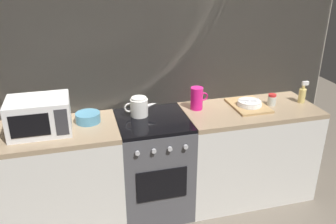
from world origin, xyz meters
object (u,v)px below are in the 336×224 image
at_px(stove_unit, 154,165).
at_px(dish_pile, 249,104).
at_px(microwave, 39,115).
at_px(spray_bottle, 302,94).
at_px(mixing_bowl, 88,117).
at_px(kettle, 139,107).
at_px(spice_jar, 272,100).
at_px(pitcher, 197,98).

bearing_deg(stove_unit, dish_pile, 2.35).
bearing_deg(dish_pile, microwave, -178.91).
xyz_separation_m(stove_unit, microwave, (-0.88, 0.00, 0.59)).
bearing_deg(dish_pile, spray_bottle, -2.75).
distance_m(mixing_bowl, dish_pile, 1.42).
height_order(kettle, dish_pile, kettle).
relative_size(microwave, dish_pile, 1.15).
bearing_deg(stove_unit, spice_jar, 1.24).
xyz_separation_m(stove_unit, spice_jar, (1.12, 0.02, 0.50)).
bearing_deg(pitcher, spray_bottle, -6.02).
bearing_deg(microwave, mixing_bowl, 12.61).
bearing_deg(pitcher, kettle, -178.51).
height_order(stove_unit, microwave, microwave).
height_order(pitcher, dish_pile, pitcher).
bearing_deg(spray_bottle, dish_pile, 177.25).
bearing_deg(spray_bottle, pitcher, 173.98).
relative_size(kettle, spice_jar, 2.71).
bearing_deg(mixing_bowl, dish_pile, -1.91).
distance_m(stove_unit, spray_bottle, 1.52).
xyz_separation_m(microwave, pitcher, (1.31, 0.11, -0.03)).
distance_m(kettle, spice_jar, 1.21).
relative_size(kettle, spray_bottle, 1.40).
height_order(kettle, mixing_bowl, kettle).
relative_size(stove_unit, kettle, 3.16).
xyz_separation_m(dish_pile, spice_jar, (0.22, -0.01, 0.03)).
relative_size(dish_pile, spray_bottle, 1.97).
distance_m(pitcher, spice_jar, 0.70).
bearing_deg(stove_unit, microwave, 179.81).
relative_size(mixing_bowl, spray_bottle, 0.99).
xyz_separation_m(kettle, pitcher, (0.52, 0.01, 0.02)).
distance_m(mixing_bowl, pitcher, 0.95).
height_order(kettle, spray_bottle, spray_bottle).
bearing_deg(pitcher, microwave, -175.06).
relative_size(microwave, spray_bottle, 2.27).
bearing_deg(dish_pile, kettle, 176.18).
relative_size(dish_pile, spice_jar, 3.81).
bearing_deg(stove_unit, pitcher, 15.25).
relative_size(stove_unit, spice_jar, 8.57).
height_order(spice_jar, spray_bottle, spray_bottle).
distance_m(mixing_bowl, spice_jar, 1.64).
bearing_deg(spice_jar, stove_unit, -178.76).
height_order(microwave, dish_pile, microwave).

